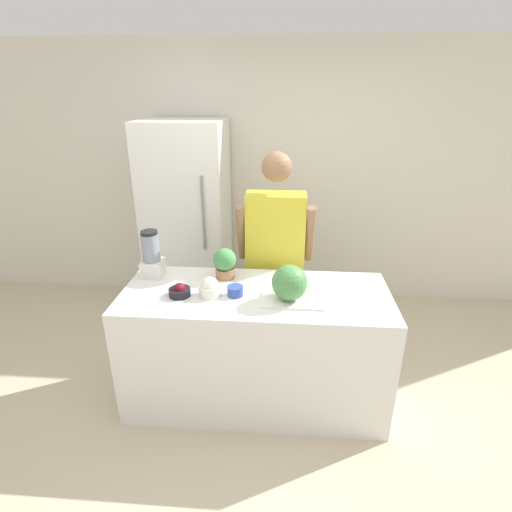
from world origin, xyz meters
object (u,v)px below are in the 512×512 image
at_px(bowl_small_blue, 235,291).
at_px(potted_plant, 225,263).
at_px(bowl_cherries, 180,291).
at_px(bowl_cream, 210,288).
at_px(refrigerator, 188,221).
at_px(person, 275,259).
at_px(blender, 152,256).
at_px(watermelon, 290,283).

relative_size(bowl_small_blue, potted_plant, 0.47).
height_order(bowl_cherries, bowl_small_blue, bowl_cherries).
bearing_deg(bowl_cream, potted_plant, 77.70).
bearing_deg(bowl_small_blue, potted_plant, 112.35).
relative_size(refrigerator, person, 1.09).
bearing_deg(blender, potted_plant, 0.35).
xyz_separation_m(bowl_small_blue, blender, (-0.64, 0.26, 0.12)).
distance_m(refrigerator, watermelon, 1.71).
relative_size(refrigerator, blender, 5.46).
bearing_deg(bowl_cream, person, 57.41).
bearing_deg(watermelon, potted_plant, 146.84).
height_order(refrigerator, bowl_small_blue, refrigerator).
distance_m(bowl_cherries, potted_plant, 0.40).
distance_m(watermelon, bowl_cherries, 0.73).
height_order(watermelon, bowl_cherries, watermelon).
bearing_deg(refrigerator, bowl_cream, -71.19).
xyz_separation_m(person, blender, (-0.88, -0.37, 0.15)).
bearing_deg(refrigerator, person, -39.86).
bearing_deg(watermelon, bowl_small_blue, 173.03).
height_order(person, watermelon, person).
relative_size(bowl_cream, bowl_small_blue, 1.37).
distance_m(watermelon, bowl_small_blue, 0.37).
height_order(refrigerator, bowl_cream, refrigerator).
bearing_deg(bowl_cream, refrigerator, 108.81).
relative_size(person, potted_plant, 7.66).
relative_size(bowl_small_blue, blender, 0.31).
relative_size(bowl_cherries, bowl_cream, 0.98).
bearing_deg(watermelon, refrigerator, 125.27).
bearing_deg(watermelon, bowl_cherries, 178.94).
height_order(refrigerator, person, refrigerator).
height_order(person, potted_plant, person).
distance_m(bowl_small_blue, blender, 0.70).
bearing_deg(blender, bowl_cream, -29.98).
distance_m(bowl_small_blue, potted_plant, 0.29).
xyz_separation_m(refrigerator, bowl_cream, (0.47, -1.37, -0.01)).
bearing_deg(person, bowl_small_blue, -111.29).
distance_m(refrigerator, bowl_small_blue, 1.50).
xyz_separation_m(watermelon, bowl_cream, (-0.52, 0.03, -0.07)).
bearing_deg(potted_plant, bowl_cherries, -132.14).
bearing_deg(blender, bowl_cherries, -46.68).
distance_m(bowl_cream, blender, 0.55).
bearing_deg(refrigerator, bowl_small_blue, -64.95).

